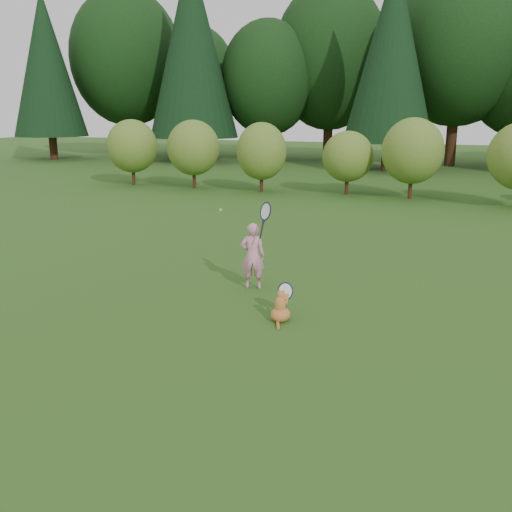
% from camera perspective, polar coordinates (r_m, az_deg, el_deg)
% --- Properties ---
extents(ground, '(100.00, 100.00, 0.00)m').
position_cam_1_polar(ground, '(9.23, -3.01, -5.25)').
color(ground, '#2D5417').
rests_on(ground, ground).
extents(shrub_row, '(28.00, 3.00, 2.80)m').
position_cam_1_polar(shrub_row, '(21.27, 11.90, 9.46)').
color(shrub_row, '#4D6C21').
rests_on(shrub_row, ground).
extents(woodland_backdrop, '(48.00, 10.00, 15.00)m').
position_cam_1_polar(woodland_backdrop, '(31.42, 15.98, 21.87)').
color(woodland_backdrop, black).
rests_on(woodland_backdrop, ground).
extents(child, '(0.72, 0.50, 1.78)m').
position_cam_1_polar(child, '(10.08, -0.29, 0.18)').
color(child, pink).
rests_on(child, ground).
extents(cat, '(0.35, 0.69, 0.67)m').
position_cam_1_polar(cat, '(8.62, 2.50, -4.88)').
color(cat, '#B96F23').
rests_on(cat, ground).
extents(tennis_ball, '(0.06, 0.06, 0.06)m').
position_cam_1_polar(tennis_ball, '(11.09, -3.56, 4.61)').
color(tennis_ball, yellow).
rests_on(tennis_ball, ground).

